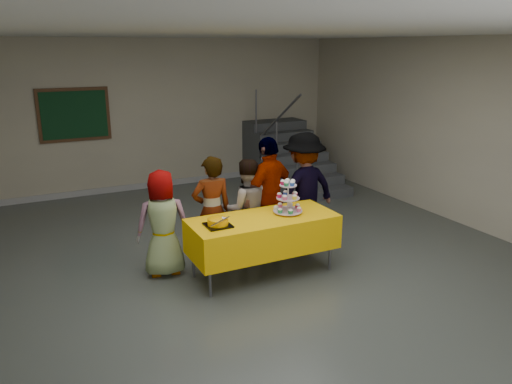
% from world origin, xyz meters
% --- Properties ---
extents(room_shell, '(10.00, 10.04, 3.02)m').
position_xyz_m(room_shell, '(0.00, 0.02, 2.13)').
color(room_shell, '#4C514C').
rests_on(room_shell, ground).
extents(bake_table, '(1.88, 0.78, 0.77)m').
position_xyz_m(bake_table, '(0.18, 0.31, 0.56)').
color(bake_table, '#595960').
rests_on(bake_table, ground).
extents(cupcake_stand, '(0.38, 0.38, 0.44)m').
position_xyz_m(cupcake_stand, '(0.54, 0.32, 0.95)').
color(cupcake_stand, silver).
rests_on(cupcake_stand, bake_table).
extents(bear_cake, '(0.32, 0.36, 0.12)m').
position_xyz_m(bear_cake, '(-0.45, 0.27, 0.83)').
color(bear_cake, black).
rests_on(bear_cake, bake_table).
extents(schoolchild_a, '(0.73, 0.53, 1.38)m').
position_xyz_m(schoolchild_a, '(-0.96, 0.87, 0.69)').
color(schoolchild_a, slate).
rests_on(schoolchild_a, ground).
extents(schoolchild_b, '(0.56, 0.39, 1.49)m').
position_xyz_m(schoolchild_b, '(-0.28, 0.91, 0.74)').
color(schoolchild_b, slate).
rests_on(schoolchild_b, ground).
extents(schoolchild_c, '(0.78, 0.67, 1.40)m').
position_xyz_m(schoolchild_c, '(0.22, 0.91, 0.70)').
color(schoolchild_c, slate).
rests_on(schoolchild_c, ground).
extents(schoolchild_d, '(1.06, 0.74, 1.67)m').
position_xyz_m(schoolchild_d, '(0.58, 0.91, 0.83)').
color(schoolchild_d, slate).
rests_on(schoolchild_d, ground).
extents(schoolchild_e, '(1.14, 0.74, 1.67)m').
position_xyz_m(schoolchild_e, '(1.18, 0.97, 0.83)').
color(schoolchild_e, slate).
rests_on(schoolchild_e, ground).
extents(staircase, '(1.30, 2.40, 2.04)m').
position_xyz_m(staircase, '(2.70, 4.13, 0.49)').
color(staircase, '#424447').
rests_on(staircase, ground).
extents(noticeboard, '(1.30, 0.05, 1.00)m').
position_xyz_m(noticeboard, '(-1.44, 4.96, 1.60)').
color(noticeboard, '#472B16').
rests_on(noticeboard, ground).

